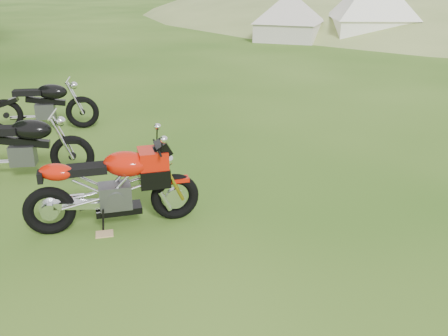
% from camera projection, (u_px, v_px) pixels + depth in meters
% --- Properties ---
extents(ground, '(120.00, 120.00, 0.00)m').
position_uv_depth(ground, '(204.00, 237.00, 6.19)').
color(ground, '#214B10').
rests_on(ground, ground).
extents(sport_motorcycle, '(2.13, 1.32, 1.26)m').
position_uv_depth(sport_motorcycle, '(112.00, 181.00, 6.25)').
color(sport_motorcycle, red).
rests_on(sport_motorcycle, ground).
extents(plywood_board, '(0.27, 0.24, 0.02)m').
position_uv_depth(plywood_board, '(105.00, 234.00, 6.25)').
color(plywood_board, tan).
rests_on(plywood_board, ground).
extents(vintage_moto_b, '(2.20, 1.07, 1.13)m').
position_uv_depth(vintage_moto_b, '(20.00, 145.00, 7.72)').
color(vintage_moto_b, black).
rests_on(vintage_moto_b, ground).
extents(vintage_moto_c, '(2.16, 1.10, 1.11)m').
position_uv_depth(vintage_moto_c, '(43.00, 104.00, 10.19)').
color(vintage_moto_c, black).
rests_on(vintage_moto_c, ground).
extents(tent_left, '(3.24, 3.24, 2.39)m').
position_uv_depth(tent_left, '(290.00, 14.00, 23.35)').
color(tent_left, beige).
rests_on(tent_left, ground).
extents(tent_mid, '(3.77, 3.77, 2.97)m').
position_uv_depth(tent_mid, '(372.00, 8.00, 23.19)').
color(tent_mid, white).
rests_on(tent_mid, ground).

